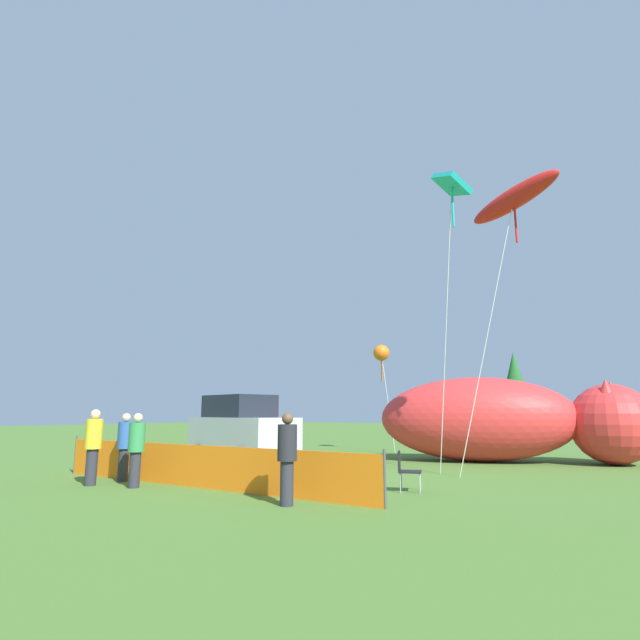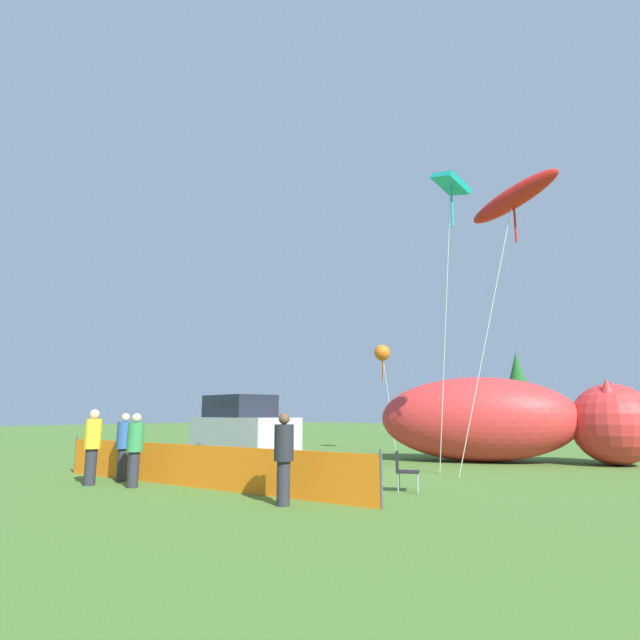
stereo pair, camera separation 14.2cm
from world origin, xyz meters
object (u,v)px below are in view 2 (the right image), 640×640
(parked_car, at_px, (242,430))
(inflatable_cat, at_px, (505,422))
(spectator_in_black_shirt, at_px, (135,446))
(spectator_in_blue_shirt, at_px, (284,454))
(spectator_in_yellow_shirt, at_px, (92,443))
(folding_chair, at_px, (403,468))
(kite_red_lizard, at_px, (513,199))
(kite_teal_diamond, at_px, (451,189))
(kite_orange_flower, at_px, (382,353))
(spectator_in_green_shirt, at_px, (124,444))

(parked_car, bearing_deg, inflatable_cat, 46.45)
(spectator_in_black_shirt, bearing_deg, spectator_in_blue_shirt, 4.28)
(inflatable_cat, bearing_deg, spectator_in_yellow_shirt, -139.48)
(folding_chair, xyz_separation_m, kite_red_lizard, (1.80, 3.69, 7.14))
(kite_teal_diamond, bearing_deg, kite_orange_flower, 131.91)
(parked_car, relative_size, inflatable_cat, 0.51)
(folding_chair, bearing_deg, parked_car, 138.36)
(spectator_in_yellow_shirt, bearing_deg, spectator_in_green_shirt, 91.49)
(spectator_in_black_shirt, relative_size, spectator_in_blue_shirt, 0.99)
(spectator_in_green_shirt, bearing_deg, folding_chair, 22.37)
(parked_car, distance_m, spectator_in_blue_shirt, 8.35)
(kite_teal_diamond, bearing_deg, spectator_in_yellow_shirt, -137.23)
(kite_teal_diamond, bearing_deg, spectator_in_black_shirt, -133.81)
(kite_orange_flower, bearing_deg, spectator_in_blue_shirt, -69.01)
(spectator_in_blue_shirt, relative_size, spectator_in_green_shirt, 1.01)
(folding_chair, distance_m, kite_orange_flower, 11.90)
(inflatable_cat, relative_size, kite_orange_flower, 1.90)
(folding_chair, height_order, spectator_in_yellow_shirt, spectator_in_yellow_shirt)
(folding_chair, relative_size, inflatable_cat, 0.10)
(spectator_in_black_shirt, xyz_separation_m, kite_red_lizard, (7.12, 6.82, 6.72))
(kite_teal_diamond, xyz_separation_m, kite_orange_flower, (-6.17, 6.87, -3.65))
(spectator_in_yellow_shirt, height_order, kite_red_lizard, kite_red_lizard)
(inflatable_cat, distance_m, spectator_in_yellow_shirt, 13.06)
(spectator_in_blue_shirt, relative_size, kite_red_lizard, 0.21)
(spectator_in_yellow_shirt, xyz_separation_m, kite_teal_diamond, (6.80, 6.29, 7.02))
(inflatable_cat, xyz_separation_m, kite_teal_diamond, (0.39, -5.08, 6.63))
(folding_chair, bearing_deg, spectator_in_blue_shirt, -133.54)
(inflatable_cat, height_order, spectator_in_black_shirt, inflatable_cat)
(spectator_in_yellow_shirt, bearing_deg, kite_red_lizard, 41.13)
(parked_car, relative_size, spectator_in_black_shirt, 2.71)
(parked_car, bearing_deg, kite_orange_flower, 87.64)
(parked_car, height_order, spectator_in_black_shirt, parked_car)
(kite_teal_diamond, bearing_deg, parked_car, -178.05)
(inflatable_cat, relative_size, spectator_in_yellow_shirt, 5.08)
(folding_chair, bearing_deg, spectator_in_yellow_shirt, -174.52)
(parked_car, distance_m, spectator_in_yellow_shirt, 6.12)
(spectator_in_green_shirt, height_order, kite_orange_flower, kite_orange_flower)
(folding_chair, bearing_deg, kite_teal_diamond, 59.72)
(inflatable_cat, height_order, kite_teal_diamond, kite_teal_diamond)
(inflatable_cat, relative_size, spectator_in_blue_shirt, 5.32)
(spectator_in_yellow_shirt, relative_size, spectator_in_blue_shirt, 1.05)
(kite_red_lizard, height_order, kite_orange_flower, kite_red_lizard)
(kite_orange_flower, bearing_deg, inflatable_cat, -17.26)
(spectator_in_green_shirt, bearing_deg, inflatable_cat, 58.54)
(inflatable_cat, bearing_deg, kite_red_lizard, -86.13)
(parked_car, xyz_separation_m, kite_teal_diamond, (7.83, 0.27, 6.88))
(inflatable_cat, xyz_separation_m, spectator_in_blue_shirt, (-1.00, -10.66, -0.43))
(inflatable_cat, distance_m, kite_red_lizard, 7.76)
(inflatable_cat, height_order, spectator_in_blue_shirt, inflatable_cat)
(kite_teal_diamond, bearing_deg, kite_red_lizard, 32.23)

